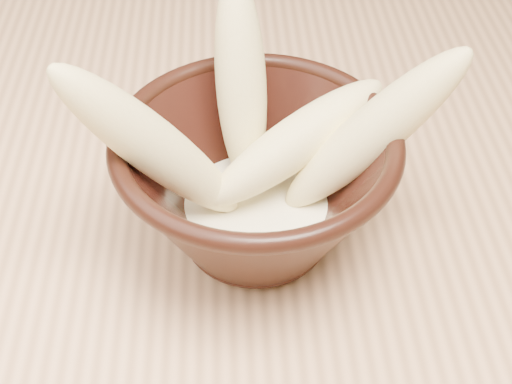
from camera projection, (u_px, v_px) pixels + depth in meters
table at (6, 287)px, 0.58m from camera, size 1.20×0.80×0.75m
bowl at (256, 183)px, 0.47m from camera, size 0.19×0.19×0.10m
milk_puddle at (256, 209)px, 0.48m from camera, size 0.10×0.10×0.01m
banana_upright at (241, 82)px, 0.47m from camera, size 0.04×0.09×0.14m
banana_left at (153, 146)px, 0.43m from camera, size 0.13×0.05×0.15m
banana_right at (373, 132)px, 0.45m from camera, size 0.13×0.05×0.14m
banana_across at (297, 141)px, 0.47m from camera, size 0.14×0.10×0.08m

